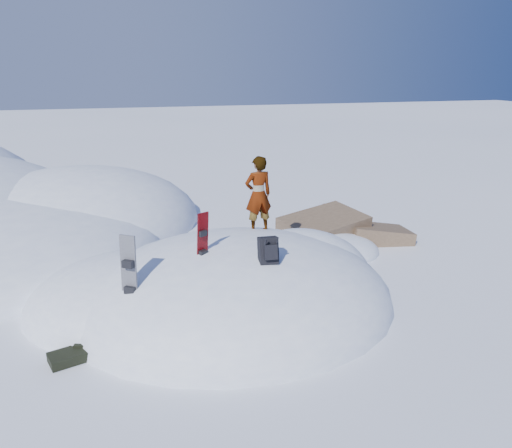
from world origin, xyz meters
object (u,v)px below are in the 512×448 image
object	(u,v)px
snowboard_red	(203,245)
person	(258,195)
snowboard_dark	(129,279)
backpack	(268,250)

from	to	relation	value
snowboard_red	person	xyz separation A→B (m)	(1.59, 1.42, 0.57)
snowboard_dark	person	bearing A→B (deg)	68.64
snowboard_dark	backpack	size ratio (longest dim) A/B	2.81
backpack	person	distance (m)	2.21
snowboard_red	backpack	xyz separation A→B (m)	(1.15, -0.67, 0.00)
snowboard_dark	person	size ratio (longest dim) A/B	0.95
snowboard_red	snowboard_dark	size ratio (longest dim) A/B	0.81
snowboard_dark	person	world-z (taller)	person
snowboard_dark	backpack	xyz separation A→B (m)	(2.62, -0.17, 0.34)
person	snowboard_red	bearing A→B (deg)	34.94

